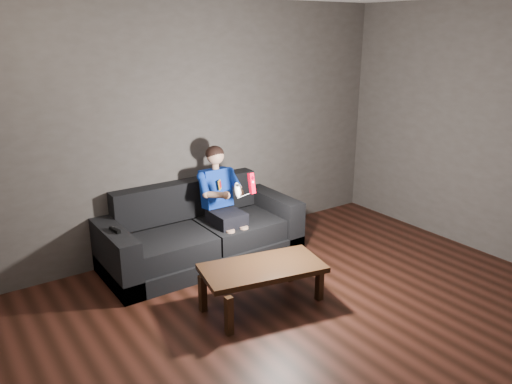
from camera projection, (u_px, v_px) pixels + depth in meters
floor at (353, 349)px, 3.89m from camera, size 5.00×5.00×0.00m
back_wall at (195, 129)px, 5.43m from camera, size 5.00×0.04×2.70m
sofa at (201, 236)px, 5.34m from camera, size 2.10×0.91×0.81m
child at (222, 194)px, 5.30m from camera, size 0.47×0.57×1.14m
wii_remote_red at (252, 183)px, 4.93m from camera, size 0.06×0.08×0.21m
nunchuk_white at (237, 190)px, 4.86m from camera, size 0.07×0.10×0.16m
wii_remote_black at (115, 230)px, 4.67m from camera, size 0.06×0.16×0.03m
coffee_table at (262, 271)px, 4.42m from camera, size 1.16×0.74×0.39m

